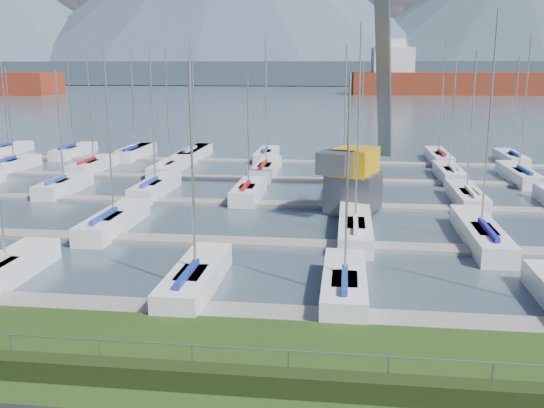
# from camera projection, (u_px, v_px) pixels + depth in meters

# --- Properties ---
(water) EXTENTS (800.00, 540.00, 0.20)m
(water) POSITION_uv_depth(u_px,v_px,m) (340.00, 89.00, 270.49)
(water) COLOR #3E4F5B
(hedge) EXTENTS (80.00, 0.70, 0.70)m
(hedge) POSITION_uv_depth(u_px,v_px,m) (222.00, 379.00, 18.38)
(hedge) COLOR black
(hedge) RESTS_ON grass
(fence) EXTENTS (80.00, 0.04, 0.04)m
(fence) POSITION_uv_depth(u_px,v_px,m) (224.00, 347.00, 18.58)
(fence) COLOR gray
(fence) RESTS_ON grass
(foothill) EXTENTS (900.00, 80.00, 12.00)m
(foothill) POSITION_uv_depth(u_px,v_px,m) (342.00, 73.00, 336.79)
(foothill) COLOR #3C4B57
(foothill) RESTS_ON water
(mountains) EXTENTS (1190.00, 360.00, 115.00)m
(mountains) POSITION_uv_depth(u_px,v_px,m) (356.00, 9.00, 399.06)
(mountains) COLOR #404C5E
(mountains) RESTS_ON water
(docks) EXTENTS (90.00, 41.60, 0.25)m
(docks) POSITION_uv_depth(u_px,v_px,m) (296.00, 205.00, 44.05)
(docks) COLOR gray
(docks) RESTS_ON water
(crane) EXTENTS (5.73, 13.49, 22.35)m
(crane) POSITION_uv_depth(u_px,v_px,m) (362.00, 130.00, 41.84)
(crane) COLOR #525459
(crane) RESTS_ON water
(cargo_ship_mid) EXTENTS (94.50, 22.60, 21.50)m
(cargo_ship_mid) POSITION_uv_depth(u_px,v_px,m) (472.00, 83.00, 215.43)
(cargo_ship_mid) COLOR maroon
(cargo_ship_mid) RESTS_ON water
(sailboat_fleet) EXTENTS (76.03, 49.75, 13.16)m
(sailboat_fleet) POSITION_uv_depth(u_px,v_px,m) (281.00, 121.00, 47.67)
(sailboat_fleet) COLOR silver
(sailboat_fleet) RESTS_ON water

